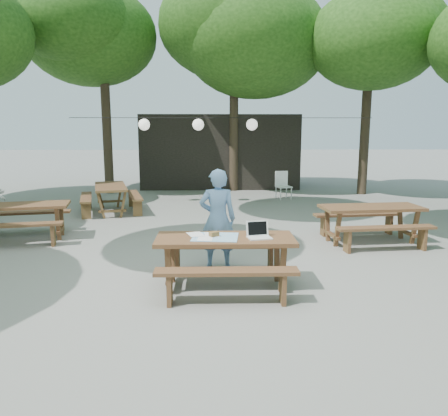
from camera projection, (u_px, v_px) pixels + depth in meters
name	position (u px, v px, depth m)	size (l,w,h in m)	color
ground	(200.00, 264.00, 7.49)	(80.00, 80.00, 0.00)	slate
pavilion	(220.00, 151.00, 17.57)	(6.00, 3.00, 2.80)	black
main_picnic_table	(225.00, 261.00, 6.37)	(2.00, 1.58, 0.75)	brown
picnic_table_nw	(19.00, 222.00, 9.06)	(2.18, 1.93, 0.75)	brown
picnic_table_ne	(370.00, 224.00, 8.86)	(2.07, 1.76, 0.75)	brown
picnic_table_far_w	(111.00, 198.00, 12.02)	(2.02, 2.24, 0.75)	brown
woman	(218.00, 219.00, 7.19)	(0.60, 0.40, 1.66)	#7EACE6
plastic_chair	(283.00, 191.00, 14.37)	(0.54, 0.54, 0.90)	silver
laptop	(259.00, 233.00, 6.27)	(0.38, 0.32, 0.24)	white
tabletop_clutter	(214.00, 236.00, 6.30)	(0.79, 0.61, 0.08)	#3D99D2
paper_lanterns	(199.00, 124.00, 12.95)	(9.00, 0.34, 0.38)	black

